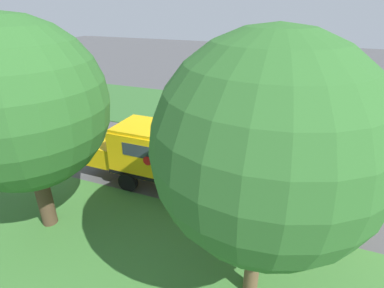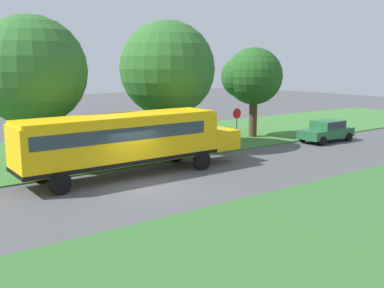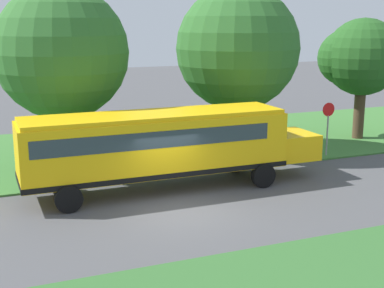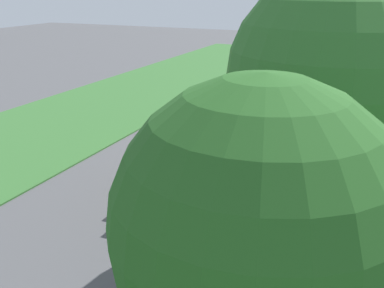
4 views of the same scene
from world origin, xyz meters
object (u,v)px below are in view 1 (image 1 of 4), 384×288
school_bus (211,160)px  oak_tree_beside_bus (272,145)px  oak_tree_roadside_mid (15,104)px  stop_sign (29,148)px

school_bus → oak_tree_beside_bus: 6.71m
school_bus → oak_tree_roadside_mid: oak_tree_roadside_mid is taller
stop_sign → oak_tree_beside_bus: bearing=-102.5°
oak_tree_beside_bus → oak_tree_roadside_mid: bearing=90.0°
school_bus → oak_tree_beside_bus: bearing=-146.6°
oak_tree_beside_bus → stop_sign: bearing=77.5°
oak_tree_beside_bus → oak_tree_roadside_mid: (0.00, 8.93, 0.01)m
oak_tree_beside_bus → oak_tree_roadside_mid: 8.93m
school_bus → oak_tree_roadside_mid: (-4.79, 5.76, 3.47)m
school_bus → stop_sign: bearing=102.2°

